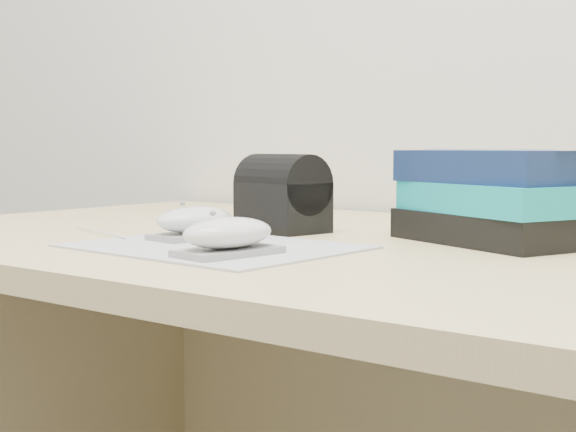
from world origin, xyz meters
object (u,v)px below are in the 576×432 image
Objects in this scene: desk at (442,419)px; mouse_rear at (195,222)px; book_stack at (508,197)px; mouse_front at (228,236)px; pouch at (282,194)px.

mouse_rear reaches higher than desk.
mouse_front is at bearing -120.39° from book_stack.
book_stack reaches higher than pouch.
desk is 13.09× the size of mouse_front.
mouse_front reaches higher than desk.
mouse_front is at bearing -34.33° from mouse_rear.
book_stack reaches higher than desk.
pouch is (-0.23, -0.04, 0.29)m from desk.
book_stack is at bearing 13.40° from pouch.
desk is 13.29× the size of mouse_rear.
desk is 5.47× the size of book_stack.
book_stack is at bearing 59.61° from mouse_front.
mouse_rear is at bearing 145.67° from mouse_front.
mouse_rear is 0.17m from mouse_front.
mouse_rear is 0.41× the size of book_stack.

